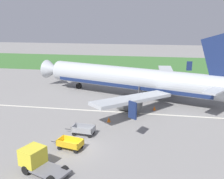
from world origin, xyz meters
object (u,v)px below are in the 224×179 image
(service_truck_beside_carts, at_px, (37,160))
(traffic_cone_mid_apron, at_px, (154,108))
(baggage_cart_second_in_row, at_px, (83,130))
(traffic_cone_near_plane, at_px, (109,120))
(baggage_cart_nearest, at_px, (70,144))
(airplane, at_px, (136,80))

(service_truck_beside_carts, xyz_separation_m, traffic_cone_mid_apron, (9.86, 17.39, -0.80))
(service_truck_beside_carts, distance_m, traffic_cone_mid_apron, 20.00)
(baggage_cart_second_in_row, height_order, service_truck_beside_carts, service_truck_beside_carts)
(traffic_cone_near_plane, bearing_deg, baggage_cart_second_in_row, -117.75)
(service_truck_beside_carts, height_order, traffic_cone_near_plane, service_truck_beside_carts)
(baggage_cart_nearest, distance_m, traffic_cone_near_plane, 8.12)
(baggage_cart_second_in_row, xyz_separation_m, service_truck_beside_carts, (-1.92, -7.72, 0.50))
(service_truck_beside_carts, bearing_deg, baggage_cart_second_in_row, 76.02)
(service_truck_beside_carts, xyz_separation_m, traffic_cone_near_plane, (4.14, 11.93, -0.78))
(baggage_cart_second_in_row, bearing_deg, service_truck_beside_carts, -103.98)
(baggage_cart_nearest, relative_size, traffic_cone_near_plane, 5.68)
(baggage_cart_nearest, bearing_deg, service_truck_beside_carts, -109.80)
(airplane, distance_m, baggage_cart_nearest, 19.90)
(traffic_cone_near_plane, bearing_deg, baggage_cart_nearest, -108.75)
(traffic_cone_near_plane, xyz_separation_m, traffic_cone_mid_apron, (5.72, 5.45, -0.02))
(baggage_cart_second_in_row, height_order, traffic_cone_mid_apron, baggage_cart_second_in_row)
(baggage_cart_nearest, relative_size, service_truck_beside_carts, 0.76)
(service_truck_beside_carts, distance_m, traffic_cone_near_plane, 12.65)
(airplane, bearing_deg, baggage_cart_nearest, -104.99)
(service_truck_beside_carts, bearing_deg, baggage_cart_nearest, 70.20)
(airplane, distance_m, traffic_cone_mid_apron, 7.29)
(service_truck_beside_carts, bearing_deg, airplane, 74.12)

